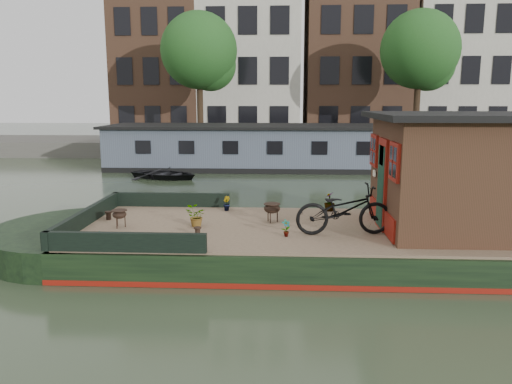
{
  "coord_description": "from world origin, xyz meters",
  "views": [
    {
      "loc": [
        -1.68,
        -10.4,
        3.35
      ],
      "look_at": [
        -2.25,
        0.5,
        1.31
      ],
      "focal_mm": 35.0,
      "sensor_mm": 36.0,
      "label": 1
    }
  ],
  "objects_px": {
    "brazier_front": "(120,219)",
    "potted_plant_a": "(286,228)",
    "bicycle": "(344,210)",
    "brazier_rear": "(272,213)",
    "dinghy": "(165,171)",
    "cabin": "(469,171)"
  },
  "relations": [
    {
      "from": "potted_plant_a",
      "to": "brazier_front",
      "type": "xyz_separation_m",
      "value": [
        -3.54,
        0.55,
        0.02
      ]
    },
    {
      "from": "brazier_front",
      "to": "dinghy",
      "type": "relative_size",
      "value": 0.13
    },
    {
      "from": "cabin",
      "to": "brazier_front",
      "type": "xyz_separation_m",
      "value": [
        -7.31,
        -0.23,
        -1.04
      ]
    },
    {
      "from": "brazier_front",
      "to": "brazier_rear",
      "type": "distance_m",
      "value": 3.3
    },
    {
      "from": "bicycle",
      "to": "brazier_rear",
      "type": "xyz_separation_m",
      "value": [
        -1.46,
        0.94,
        -0.3
      ]
    },
    {
      "from": "cabin",
      "to": "dinghy",
      "type": "xyz_separation_m",
      "value": [
        -8.88,
        10.58,
        -1.57
      ]
    },
    {
      "from": "brazier_front",
      "to": "potted_plant_a",
      "type": "bearing_deg",
      "value": -8.76
    },
    {
      "from": "cabin",
      "to": "potted_plant_a",
      "type": "xyz_separation_m",
      "value": [
        -3.77,
        -0.77,
        -1.06
      ]
    },
    {
      "from": "cabin",
      "to": "potted_plant_a",
      "type": "height_order",
      "value": "cabin"
    },
    {
      "from": "bicycle",
      "to": "dinghy",
      "type": "relative_size",
      "value": 0.65
    },
    {
      "from": "bicycle",
      "to": "dinghy",
      "type": "xyz_separation_m",
      "value": [
        -6.27,
        11.11,
        -0.85
      ]
    },
    {
      "from": "cabin",
      "to": "brazier_front",
      "type": "distance_m",
      "value": 7.39
    },
    {
      "from": "cabin",
      "to": "potted_plant_a",
      "type": "bearing_deg",
      "value": -168.42
    },
    {
      "from": "potted_plant_a",
      "to": "dinghy",
      "type": "bearing_deg",
      "value": 114.25
    },
    {
      "from": "dinghy",
      "to": "cabin",
      "type": "bearing_deg",
      "value": -119.48
    },
    {
      "from": "brazier_rear",
      "to": "dinghy",
      "type": "xyz_separation_m",
      "value": [
        -4.81,
        10.17,
        -0.56
      ]
    },
    {
      "from": "bicycle",
      "to": "brazier_rear",
      "type": "distance_m",
      "value": 1.77
    },
    {
      "from": "bicycle",
      "to": "potted_plant_a",
      "type": "height_order",
      "value": "bicycle"
    },
    {
      "from": "cabin",
      "to": "bicycle",
      "type": "xyz_separation_m",
      "value": [
        -2.61,
        -0.53,
        -0.72
      ]
    },
    {
      "from": "bicycle",
      "to": "potted_plant_a",
      "type": "bearing_deg",
      "value": 95.1
    },
    {
      "from": "brazier_front",
      "to": "brazier_rear",
      "type": "relative_size",
      "value": 0.9
    },
    {
      "from": "potted_plant_a",
      "to": "brazier_front",
      "type": "relative_size",
      "value": 0.91
    }
  ]
}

